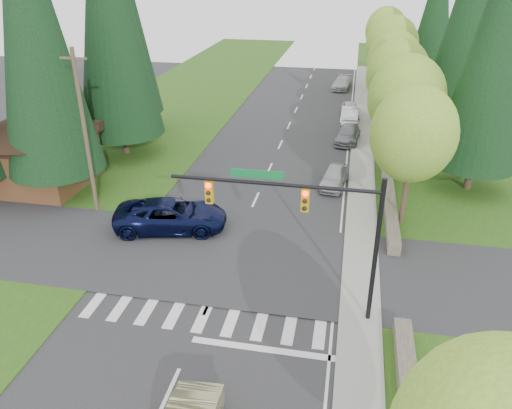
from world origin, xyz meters
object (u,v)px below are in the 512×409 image
(suv_navy, at_px, (171,215))
(parked_car_d, at_px, (350,110))
(parked_car_c, at_px, (350,117))
(parked_car_e, at_px, (342,83))
(parked_car_b, at_px, (348,134))
(parked_car_a, at_px, (334,177))

(suv_navy, bearing_deg, parked_car_d, -33.51)
(suv_navy, distance_m, parked_car_c, 24.79)
(parked_car_d, xyz_separation_m, parked_car_e, (-1.30, 11.90, -0.02))
(parked_car_b, xyz_separation_m, parked_car_d, (0.00, 7.66, 0.05))
(suv_navy, relative_size, parked_car_b, 1.41)
(parked_car_c, height_order, parked_car_e, parked_car_c)
(parked_car_e, bearing_deg, suv_navy, -96.76)
(parked_car_d, height_order, parked_car_e, parked_car_d)
(parked_car_d, distance_m, parked_car_e, 11.97)
(parked_car_b, distance_m, parked_car_c, 5.16)
(suv_navy, bearing_deg, parked_car_e, -25.29)
(parked_car_a, bearing_deg, parked_car_c, 94.86)
(suv_navy, xyz_separation_m, parked_car_d, (9.67, 25.32, -0.18))
(parked_car_c, height_order, parked_car_d, parked_car_c)
(suv_navy, height_order, parked_car_d, suv_navy)
(parked_car_a, relative_size, parked_car_c, 0.88)
(parked_car_c, bearing_deg, parked_car_b, -89.25)
(parked_car_d, bearing_deg, suv_navy, -115.34)
(suv_navy, bearing_deg, parked_car_c, -35.58)
(parked_car_a, height_order, parked_car_d, parked_car_d)
(parked_car_c, bearing_deg, parked_car_a, -91.79)
(parked_car_b, height_order, parked_car_c, parked_car_c)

